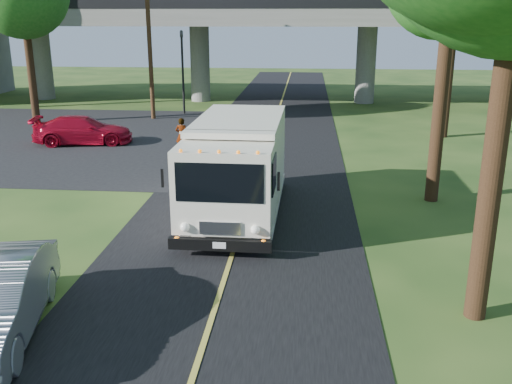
# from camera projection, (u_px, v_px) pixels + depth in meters

# --- Properties ---
(ground) EXTENTS (120.00, 120.00, 0.00)m
(ground) POSITION_uv_depth(u_px,v_px,m) (209.00, 328.00, 11.54)
(ground) COLOR #234217
(ground) RESTS_ON ground
(road) EXTENTS (7.00, 90.00, 0.02)m
(road) POSITION_uv_depth(u_px,v_px,m) (254.00, 187.00, 21.05)
(road) COLOR black
(road) RESTS_ON ground
(parking_lot) EXTENTS (16.00, 18.00, 0.01)m
(parking_lot) POSITION_uv_depth(u_px,v_px,m) (58.00, 138.00, 29.59)
(parking_lot) COLOR black
(parking_lot) RESTS_ON ground
(lane_line) EXTENTS (0.12, 90.00, 0.01)m
(lane_line) POSITION_uv_depth(u_px,v_px,m) (254.00, 186.00, 21.04)
(lane_line) COLOR gold
(lane_line) RESTS_ON road
(overpass) EXTENTS (54.00, 10.00, 7.30)m
(overpass) POSITION_uv_depth(u_px,v_px,m) (282.00, 38.00, 40.64)
(overpass) COLOR slate
(overpass) RESTS_ON ground
(traffic_signal) EXTENTS (0.18, 0.22, 5.20)m
(traffic_signal) POSITION_uv_depth(u_px,v_px,m) (182.00, 63.00, 35.84)
(traffic_signal) COLOR black
(traffic_signal) RESTS_ON ground
(utility_pole) EXTENTS (1.60, 0.26, 9.00)m
(utility_pole) POSITION_uv_depth(u_px,v_px,m) (149.00, 42.00, 33.65)
(utility_pole) COLOR #472D19
(utility_pole) RESTS_ON ground
(step_van) EXTENTS (2.73, 7.21, 3.01)m
(step_van) POSITION_uv_depth(u_px,v_px,m) (237.00, 165.00, 17.65)
(step_van) COLOR silver
(step_van) RESTS_ON ground
(red_sedan) EXTENTS (5.00, 2.76, 1.37)m
(red_sedan) POSITION_uv_depth(u_px,v_px,m) (83.00, 130.00, 27.98)
(red_sedan) COLOR #A30A1F
(red_sedan) RESTS_ON ground
(pedestrian) EXTENTS (0.63, 0.45, 1.63)m
(pedestrian) POSITION_uv_depth(u_px,v_px,m) (182.00, 136.00, 26.08)
(pedestrian) COLOR gray
(pedestrian) RESTS_ON ground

